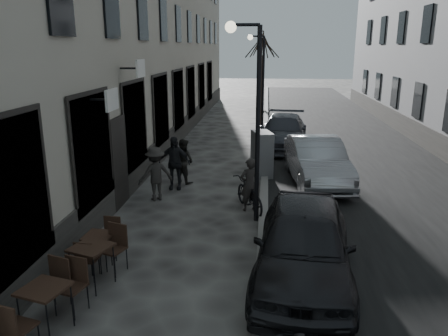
% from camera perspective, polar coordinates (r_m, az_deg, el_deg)
% --- Properties ---
extents(road, '(7.30, 60.00, 0.00)m').
position_cam_1_polar(road, '(21.72, 15.12, 3.09)').
color(road, black).
rests_on(road, ground).
extents(kerb, '(0.25, 60.00, 0.12)m').
position_cam_1_polar(kerb, '(21.40, 5.44, 3.54)').
color(kerb, gray).
rests_on(kerb, ground).
extents(streetlamp_near, '(0.90, 0.28, 5.09)m').
position_cam_1_polar(streetlamp_near, '(11.02, 3.61, 8.58)').
color(streetlamp_near, black).
rests_on(streetlamp_near, ground).
extents(streetlamp_far, '(0.90, 0.28, 5.09)m').
position_cam_1_polar(streetlamp_far, '(22.98, 4.72, 12.19)').
color(streetlamp_far, black).
rests_on(streetlamp_far, ground).
extents(tree_near, '(2.40, 2.40, 5.70)m').
position_cam_1_polar(tree_near, '(25.94, 5.09, 15.88)').
color(tree_near, black).
rests_on(tree_near, ground).
extents(tree_far, '(2.40, 2.40, 5.70)m').
position_cam_1_polar(tree_far, '(31.94, 5.21, 15.81)').
color(tree_far, black).
rests_on(tree_far, ground).
extents(bistro_set_a, '(0.85, 1.70, 0.97)m').
position_cam_1_polar(bistro_set_a, '(7.87, -22.25, -16.26)').
color(bistro_set_a, black).
rests_on(bistro_set_a, ground).
extents(bistro_set_b, '(0.98, 1.73, 0.99)m').
position_cam_1_polar(bistro_set_b, '(8.94, -16.83, -11.65)').
color(bistro_set_b, black).
rests_on(bistro_set_b, ground).
extents(bistro_set_c, '(0.62, 1.45, 0.84)m').
position_cam_1_polar(bistro_set_c, '(9.69, -15.93, -9.87)').
color(bistro_set_c, black).
rests_on(bistro_set_c, ground).
extents(utility_cabinet, '(0.85, 1.18, 1.60)m').
position_cam_1_polar(utility_cabinet, '(15.64, 4.96, 1.84)').
color(utility_cabinet, slate).
rests_on(utility_cabinet, ground).
extents(bicycle, '(1.30, 1.87, 0.93)m').
position_cam_1_polar(bicycle, '(12.35, 3.31, -3.49)').
color(bicycle, black).
rests_on(bicycle, ground).
extents(cyclist_rider, '(0.66, 0.56, 1.53)m').
position_cam_1_polar(cyclist_rider, '(12.26, 3.33, -2.18)').
color(cyclist_rider, '#282523').
rests_on(cyclist_rider, ground).
extents(pedestrian_near, '(0.93, 0.88, 1.52)m').
position_cam_1_polar(pedestrian_near, '(14.85, -5.30, 0.92)').
color(pedestrian_near, black).
rests_on(pedestrian_near, ground).
extents(pedestrian_mid, '(1.22, 1.06, 1.63)m').
position_cam_1_polar(pedestrian_mid, '(13.24, -8.95, -0.76)').
color(pedestrian_mid, '#2E2B28').
rests_on(pedestrian_mid, ground).
extents(pedestrian_far, '(1.04, 0.46, 1.74)m').
position_cam_1_polar(pedestrian_far, '(14.19, -6.52, 0.67)').
color(pedestrian_far, black).
rests_on(pedestrian_far, ground).
extents(car_near, '(2.28, 4.76, 1.57)m').
position_cam_1_polar(car_near, '(8.81, 10.37, -9.63)').
color(car_near, black).
rests_on(car_near, ground).
extents(car_mid, '(2.09, 4.78, 1.53)m').
position_cam_1_polar(car_mid, '(15.10, 11.99, 0.92)').
color(car_mid, '#909398').
rests_on(car_mid, ground).
extents(car_far, '(2.54, 5.24, 1.47)m').
position_cam_1_polar(car_far, '(20.25, 7.75, 4.72)').
color(car_far, '#303239').
rests_on(car_far, ground).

